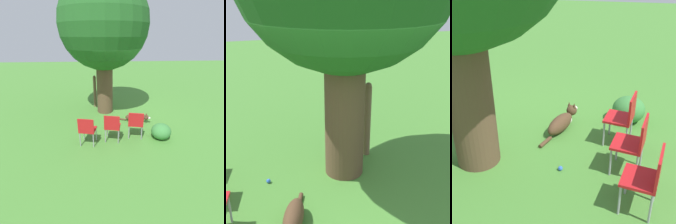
% 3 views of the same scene
% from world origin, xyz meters
% --- Properties ---
extents(ground_plane, '(30.00, 30.00, 0.00)m').
position_xyz_m(ground_plane, '(0.00, 0.00, 0.00)').
color(ground_plane, '#478433').
extents(oak_tree, '(3.12, 3.12, 4.83)m').
position_xyz_m(oak_tree, '(0.24, 0.89, 3.21)').
color(oak_tree, brown).
rests_on(oak_tree, ground_plane).
extents(dog, '(0.50, 1.14, 0.38)m').
position_xyz_m(dog, '(-0.82, -0.22, 0.15)').
color(dog, '#513823').
rests_on(dog, ground_plane).
extents(fence_post, '(0.13, 0.13, 1.38)m').
position_xyz_m(fence_post, '(0.81, 1.31, 0.69)').
color(fence_post, brown).
rests_on(fence_post, ground_plane).
extents(red_chair_0, '(0.50, 0.51, 0.87)m').
position_xyz_m(red_chair_0, '(-1.86, 0.02, 0.52)').
color(red_chair_0, red).
rests_on(red_chair_0, ground_plane).
extents(red_chair_1, '(0.50, 0.51, 0.87)m').
position_xyz_m(red_chair_1, '(-2.01, 0.74, 0.52)').
color(red_chair_1, red).
rests_on(red_chair_1, ground_plane).
extents(red_chair_2, '(0.50, 0.51, 0.87)m').
position_xyz_m(red_chair_2, '(-2.16, 1.45, 0.52)').
color(red_chair_2, red).
rests_on(red_chair_2, ground_plane).
extents(tennis_ball, '(0.07, 0.07, 0.07)m').
position_xyz_m(tennis_ball, '(-1.02, 0.91, 0.03)').
color(tennis_ball, blue).
rests_on(tennis_ball, ground_plane).
extents(low_shrub, '(0.59, 0.59, 0.47)m').
position_xyz_m(low_shrub, '(-1.95, -0.75, 0.24)').
color(low_shrub, '#3D843D').
rests_on(low_shrub, ground_plane).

